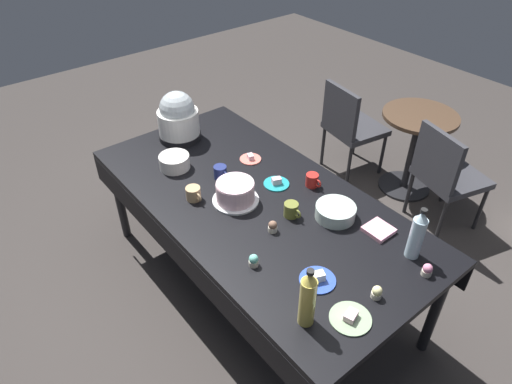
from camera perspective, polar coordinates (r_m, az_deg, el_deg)
ground at (r=3.23m, az=0.00°, el=-11.34°), size 9.00×9.00×0.00m
potluck_table at (r=2.75m, az=0.00°, el=-1.85°), size 2.20×1.10×0.75m
frosted_layer_cake at (r=2.66m, az=-2.59°, el=-0.03°), size 0.28×0.28×0.13m
slow_cooker at (r=3.25m, az=-9.71°, el=9.13°), size 0.30×0.30×0.35m
glass_salad_bowl at (r=2.59m, az=9.89°, el=-2.44°), size 0.23×0.23×0.08m
ceramic_snack_bowl at (r=2.99m, az=-10.15°, el=3.74°), size 0.20×0.20×0.09m
dessert_plate_cobalt at (r=2.25m, az=7.70°, el=-10.70°), size 0.18×0.18×0.05m
dessert_plate_teal at (r=2.82m, az=2.57°, el=1.15°), size 0.16×0.16×0.05m
dessert_plate_sage at (r=2.14m, az=11.72°, el=-15.12°), size 0.19×0.19×0.04m
dessert_plate_coral at (r=3.05m, az=-0.70°, el=4.21°), size 0.14×0.14×0.04m
cupcake_berry at (r=2.23m, az=14.86°, el=-12.02°), size 0.05×0.05×0.07m
cupcake_rose at (r=2.29m, az=-0.30°, el=-8.56°), size 0.05×0.05×0.07m
cupcake_lemon at (r=2.40m, az=20.60°, el=-9.11°), size 0.05×0.05×0.07m
cupcake_vanilla at (r=2.47m, az=2.10°, el=-4.34°), size 0.05×0.05×0.07m
soda_bottle_ginger_ale at (r=1.99m, az=6.47°, el=-13.09°), size 0.07×0.07×0.32m
soda_bottle_water at (r=2.40m, az=19.47°, el=-5.05°), size 0.07×0.07×0.30m
coffee_mug_olive at (r=2.57m, az=4.44°, el=-2.24°), size 0.12×0.08×0.08m
coffee_mug_red at (r=2.81m, az=7.05°, el=1.47°), size 0.12×0.08×0.08m
coffee_mug_navy at (r=2.86m, az=-4.45°, el=2.45°), size 0.12×0.08×0.09m
coffee_mug_tan at (r=2.71m, az=-7.81°, el=-0.20°), size 0.13×0.09×0.08m
paper_napkin_stack at (r=2.57m, az=15.07°, el=-4.59°), size 0.14×0.14×0.02m
maroon_chair_left at (r=4.09m, az=11.64°, el=8.34°), size 0.51×0.51×0.85m
maroon_chair_right at (r=3.66m, az=22.61°, el=2.30°), size 0.54×0.54×0.85m
round_cafe_table at (r=4.00m, az=19.27°, el=6.33°), size 0.60×0.60×0.72m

